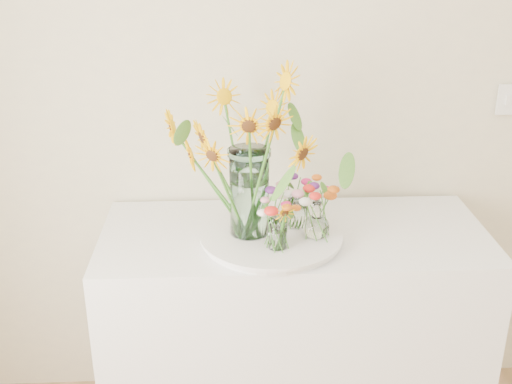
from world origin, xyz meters
TOP-DOWN VIEW (x-y plane):
  - counter at (-0.42, 1.93)m, footprint 1.40×0.60m
  - tray at (-0.51, 1.86)m, footprint 0.47×0.47m
  - mason_jar at (-0.58, 1.88)m, footprint 0.17×0.17m
  - sunflower_bouquet at (-0.58, 1.88)m, footprint 1.00×1.00m
  - small_vase_a at (-0.49, 1.76)m, footprint 0.07×0.07m
  - wildflower_posy_a at (-0.49, 1.76)m, footprint 0.19×0.19m
  - small_vase_b at (-0.35, 1.84)m, footprint 0.12×0.12m
  - wildflower_posy_b at (-0.35, 1.84)m, footprint 0.23×0.23m
  - small_vase_c at (-0.41, 1.93)m, footprint 0.07×0.07m
  - wildflower_posy_c at (-0.41, 1.93)m, footprint 0.19×0.19m

SIDE VIEW (x-z plane):
  - counter at x=-0.42m, z-range 0.00..0.90m
  - tray at x=-0.51m, z-range 0.90..0.92m
  - small_vase_a at x=-0.49m, z-range 0.93..1.03m
  - small_vase_c at x=-0.41m, z-range 0.93..1.05m
  - small_vase_b at x=-0.35m, z-range 0.93..1.06m
  - wildflower_posy_a at x=-0.49m, z-range 0.93..1.12m
  - wildflower_posy_c at x=-0.41m, z-range 0.93..1.14m
  - wildflower_posy_b at x=-0.35m, z-range 0.93..1.15m
  - mason_jar at x=-0.58m, z-range 0.93..1.24m
  - sunflower_bouquet at x=-0.58m, z-range 0.92..1.53m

